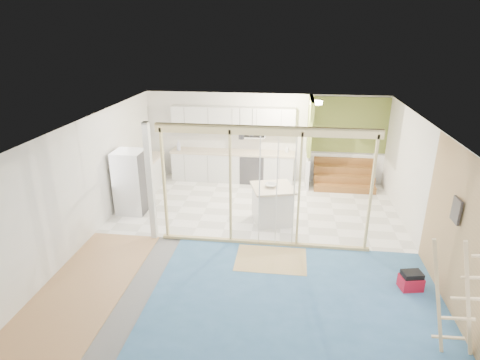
# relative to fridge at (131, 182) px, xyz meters

# --- Properties ---
(room) EXTENTS (7.01, 8.01, 2.61)m
(room) POSITION_rel_fridge_xyz_m (3.05, -1.21, 0.50)
(room) COLOR slate
(room) RESTS_ON ground
(floor_overlays) EXTENTS (7.00, 8.00, 0.03)m
(floor_overlays) POSITION_rel_fridge_xyz_m (3.12, -1.15, -0.79)
(floor_overlays) COLOR white
(floor_overlays) RESTS_ON room
(stud_frame) EXTENTS (4.66, 0.14, 2.60)m
(stud_frame) POSITION_rel_fridge_xyz_m (2.78, -1.21, 0.81)
(stud_frame) COLOR #CEC17E
(stud_frame) RESTS_ON room
(base_cabinets) EXTENTS (4.45, 2.24, 0.93)m
(base_cabinets) POSITION_rel_fridge_xyz_m (1.44, 2.15, -0.33)
(base_cabinets) COLOR silver
(base_cabinets) RESTS_ON room
(upper_cabinets) EXTENTS (3.60, 0.41, 0.85)m
(upper_cabinets) POSITION_rel_fridge_xyz_m (2.21, 2.60, 1.02)
(upper_cabinets) COLOR silver
(upper_cabinets) RESTS_ON room
(green_partition) EXTENTS (2.25, 1.51, 2.60)m
(green_partition) POSITION_rel_fridge_xyz_m (5.10, 2.44, 0.15)
(green_partition) COLOR olive
(green_partition) RESTS_ON room
(pot_rack) EXTENTS (0.52, 0.52, 0.72)m
(pot_rack) POSITION_rel_fridge_xyz_m (2.75, 0.68, 1.20)
(pot_rack) COLOR black
(pot_rack) RESTS_ON room
(sheathing_panel) EXTENTS (0.02, 4.00, 2.60)m
(sheathing_panel) POSITION_rel_fridge_xyz_m (6.53, -3.21, 0.50)
(sheathing_panel) COLOR tan
(sheathing_panel) RESTS_ON room
(electrical_panel) EXTENTS (0.04, 0.30, 0.40)m
(electrical_panel) POSITION_rel_fridge_xyz_m (6.48, -2.61, 0.85)
(electrical_panel) COLOR #3A393F
(electrical_panel) RESTS_ON room
(ceiling_light) EXTENTS (0.32, 0.32, 0.08)m
(ceiling_light) POSITION_rel_fridge_xyz_m (4.45, 1.79, 1.74)
(ceiling_light) COLOR #FFEABF
(ceiling_light) RESTS_ON room
(fridge) EXTENTS (0.70, 0.67, 1.60)m
(fridge) POSITION_rel_fridge_xyz_m (0.00, 0.00, 0.00)
(fridge) COLOR silver
(fridge) RESTS_ON room
(island) EXTENTS (1.14, 1.14, 0.90)m
(island) POSITION_rel_fridge_xyz_m (3.47, -0.11, -0.35)
(island) COLOR silver
(island) RESTS_ON room
(bowl) EXTENTS (0.33, 0.33, 0.07)m
(bowl) POSITION_rel_fridge_xyz_m (3.43, -0.10, 0.14)
(bowl) COLOR silver
(bowl) RESTS_ON island
(soap_bottle_a) EXTENTS (0.13, 0.13, 0.31)m
(soap_bottle_a) POSITION_rel_fridge_xyz_m (0.55, 2.39, 0.29)
(soap_bottle_a) COLOR silver
(soap_bottle_a) RESTS_ON base_cabinets
(soap_bottle_b) EXTENTS (0.12, 0.12, 0.20)m
(soap_bottle_b) POSITION_rel_fridge_xyz_m (3.75, 2.59, 0.23)
(soap_bottle_b) COLOR white
(soap_bottle_b) RESTS_ON base_cabinets
(toolbox) EXTENTS (0.42, 0.35, 0.35)m
(toolbox) POSITION_rel_fridge_xyz_m (6.05, -2.45, -0.63)
(toolbox) COLOR #AF1025
(toolbox) RESTS_ON room
(ladder) EXTENTS (0.95, 0.13, 1.77)m
(ladder) POSITION_rel_fridge_xyz_m (6.17, -3.90, 0.11)
(ladder) COLOR beige
(ladder) RESTS_ON room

